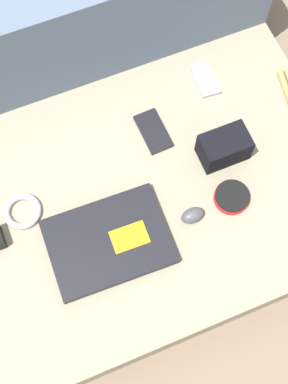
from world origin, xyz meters
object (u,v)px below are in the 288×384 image
(phone_silver, at_px, (153,131))
(camera_pouch, at_px, (224,147))
(laptop, at_px, (109,242))
(phone_black, at_px, (205,80))
(speaker_puck, at_px, (232,197))
(computer_mouse, at_px, (193,215))

(phone_silver, relative_size, camera_pouch, 1.01)
(camera_pouch, bearing_deg, laptop, -162.54)
(phone_silver, xyz_separation_m, phone_black, (0.20, 0.09, 0.00))
(laptop, bearing_deg, phone_black, 40.92)
(laptop, height_order, speaker_puck, laptop)
(laptop, height_order, camera_pouch, camera_pouch)
(laptop, distance_m, phone_silver, 0.33)
(speaker_puck, bearing_deg, phone_black, 76.34)
(computer_mouse, relative_size, phone_black, 0.57)
(phone_silver, relative_size, phone_black, 1.15)
(speaker_puck, bearing_deg, camera_pouch, 75.67)
(speaker_puck, bearing_deg, phone_silver, 114.04)
(computer_mouse, bearing_deg, phone_black, 58.10)
(speaker_puck, relative_size, phone_silver, 0.73)
(speaker_puck, bearing_deg, computer_mouse, -175.87)
(computer_mouse, distance_m, speaker_puck, 0.11)
(speaker_puck, height_order, camera_pouch, camera_pouch)
(speaker_puck, relative_size, camera_pouch, 0.73)
(computer_mouse, height_order, speaker_puck, computer_mouse)
(computer_mouse, xyz_separation_m, phone_silver, (0.00, 0.26, -0.01))
(camera_pouch, bearing_deg, phone_black, 76.72)
(laptop, xyz_separation_m, computer_mouse, (0.22, -0.02, 0.00))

